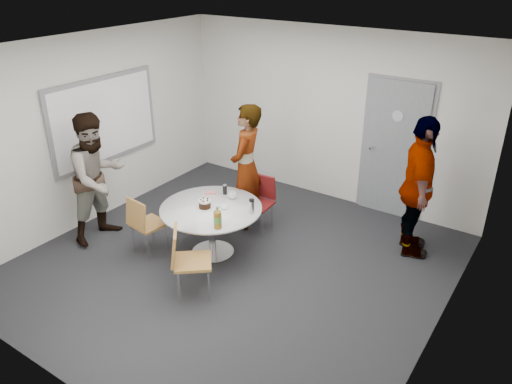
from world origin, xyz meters
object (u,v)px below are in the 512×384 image
Objects in this scene: door at (394,150)px; chair_near_right at (185,256)px; person_main at (246,167)px; chair_near_left at (143,221)px; table at (212,214)px; whiteboard at (105,120)px; chair_far at (260,198)px; person_right at (418,188)px; person_left at (98,178)px.

chair_near_right is (-1.20, -3.31, -0.49)m from door.
chair_near_left is at bearing -40.40° from person_main.
table is 0.97m from person_main.
whiteboard reaches higher than chair_near_left.
whiteboard reaches higher than person_main.
chair_far is at bearing 19.34° from whiteboard.
person_right reaches higher than table.
person_right is at bearing 42.55° from chair_near_left.
whiteboard is 1.01× the size of person_right.
chair_near_right is 1.86m from person_main.
door is 4.25m from whiteboard.
person_main is 1.01× the size of person_left.
whiteboard is 2.18m from person_main.
door is 2.89m from table.
person_left is (-1.56, -0.49, 0.31)m from table.
person_left is 0.96× the size of person_right.
person_left is 4.21m from person_right.
whiteboard is at bearing 40.43° from person_left.
table reaches higher than chair_near_right.
table is 1.63× the size of chair_far.
chair_near_left is at bearing -88.87° from person_left.
person_main is (1.98, 0.75, -0.54)m from whiteboard.
door is at bearing 32.66° from whiteboard.
person_right is (0.66, -0.93, -0.08)m from door.
whiteboard is at bearing 84.62° from person_right.
table is 0.70× the size of person_right.
person_main is at bearing 152.44° from chair_near_right.
whiteboard is (-3.56, -2.28, 0.42)m from door.
chair_near_right is at bearing -109.88° from door.
person_right is at bearing 35.22° from table.
person_right is (2.14, 1.51, 0.35)m from table.
table is 0.72× the size of person_main.
table is 1.61× the size of chair_near_left.
chair_near_right is at bearing -11.74° from chair_near_left.
person_main is (-0.39, 1.78, 0.38)m from chair_near_right.
chair_near_right is 1.93m from person_left.
door is 4.23m from person_left.
person_main is at bearing 20.73° from whiteboard.
chair_far is (0.87, 1.44, -0.01)m from chair_near_left.
door reaches higher than person_right.
whiteboard is 0.99m from person_left.
person_main is at bearing -44.05° from person_left.
table is 0.73× the size of person_left.
person_main is (-1.58, -1.53, -0.12)m from door.
chair_near_right is 3.04m from person_right.
person_right is at bearing 102.22° from chair_near_right.
chair_near_left is 0.45× the size of person_main.
whiteboard is at bearing 160.97° from chair_near_left.
person_right is (2.24, 0.60, 0.03)m from person_main.
person_main is at bearing 96.17° from table.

